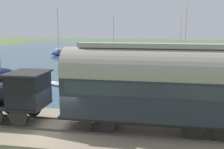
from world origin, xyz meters
TOP-DOWN VIEW (x-y plane):
  - ground_plane at (0.00, 0.00)m, footprint 200.00×200.00m
  - harbor_water at (43.68, 0.00)m, footprint 80.00×80.00m
  - rail_embankment at (0.51, 0.00)m, footprint 5.74×56.00m
  - steam_locomotive at (0.51, 3.26)m, footprint 2.33×5.99m
  - passenger_coach at (0.51, -4.95)m, footprint 2.37×9.82m
  - sailboat_brown at (32.02, 2.50)m, footprint 3.36×4.43m
  - sailboat_red at (45.39, -9.78)m, footprint 1.29×5.02m
  - sailboat_navy at (12.90, 11.92)m, footprint 1.61×3.92m
  - sailboat_black at (26.97, -9.04)m, footprint 2.18×6.22m
  - sailboat_blue at (36.90, 14.54)m, footprint 3.06×3.78m
  - rowboat_far_out at (7.29, -4.87)m, footprint 1.73×2.40m
  - rowboat_mid_harbor at (11.91, 5.19)m, footprint 1.87×2.19m
  - rowboat_off_pier at (5.56, 1.24)m, footprint 1.46×2.39m

SIDE VIEW (x-z plane):
  - ground_plane at x=0.00m, z-range 0.00..0.00m
  - harbor_water at x=43.68m, z-range 0.00..0.01m
  - rowboat_mid_harbor at x=11.91m, z-range 0.01..0.35m
  - rowboat_far_out at x=7.29m, z-range 0.01..0.39m
  - rail_embankment at x=0.51m, z-range -0.06..0.49m
  - rowboat_off_pier at x=5.56m, z-range 0.01..0.44m
  - sailboat_blue at x=36.90m, z-range -4.09..5.34m
  - sailboat_brown at x=32.02m, z-range -3.01..4.40m
  - sailboat_red at x=45.39m, z-range -3.45..4.91m
  - sailboat_navy at x=12.90m, z-range -2.79..4.29m
  - sailboat_black at x=26.97m, z-range -3.71..5.23m
  - steam_locomotive at x=0.51m, z-range 0.56..3.90m
  - passenger_coach at x=0.51m, z-range 0.78..5.46m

